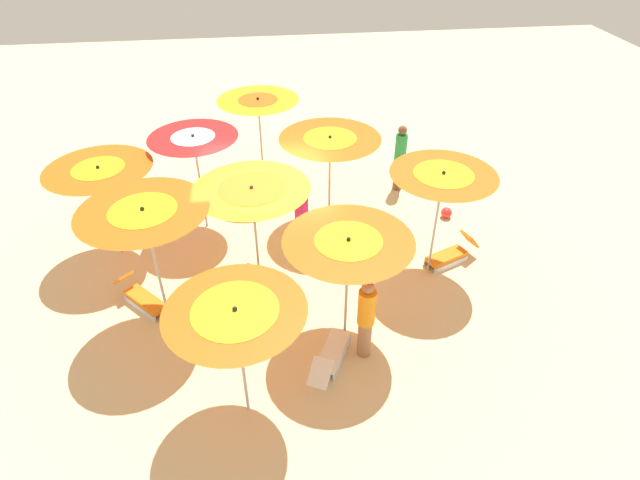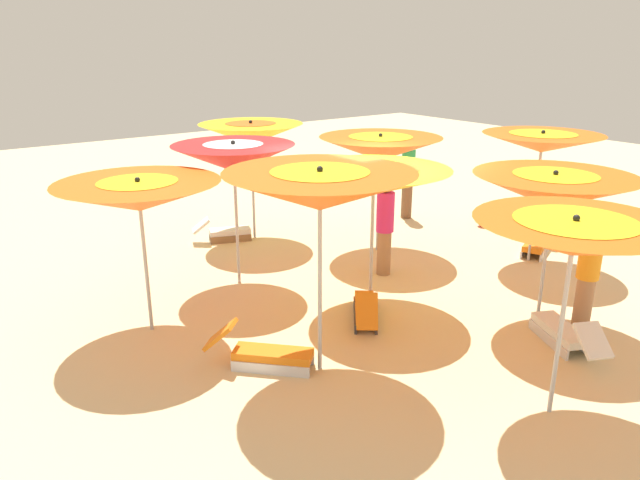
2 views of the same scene
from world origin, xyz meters
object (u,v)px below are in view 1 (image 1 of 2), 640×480
beach_umbrella_8 (236,319)px  beach_ball (447,213)px  beach_umbrella_5 (145,221)px  lounger_4 (242,174)px  beachgoer_1 (302,216)px  beach_umbrella_2 (101,176)px  beach_umbrella_3 (330,147)px  beach_umbrella_0 (259,107)px  beachgoer_2 (400,157)px  beach_umbrella_1 (194,146)px  lounger_1 (331,355)px  beachgoer_0 (366,318)px  beach_umbrella_7 (348,251)px  lounger_0 (450,254)px  lounger_3 (235,282)px  beach_umbrella_6 (443,181)px  lounger_2 (142,297)px

beach_umbrella_8 → beach_ball: beach_umbrella_8 is taller
beach_ball → beach_umbrella_5: bearing=-157.4°
lounger_4 → beachgoer_1: (1.34, -3.26, 0.67)m
beach_umbrella_2 → beach_umbrella_3: (4.79, 0.64, 0.05)m
beach_umbrella_0 → beachgoer_2: size_ratio=1.33×
beach_umbrella_1 → lounger_1: 5.45m
beach_umbrella_0 → beachgoer_0: beach_umbrella_0 is taller
beach_umbrella_7 → lounger_0: size_ratio=1.71×
lounger_0 → lounger_4: lounger_0 is taller
beach_umbrella_3 → lounger_0: beach_umbrella_3 is taller
beachgoer_0 → beach_ball: size_ratio=6.24×
lounger_3 → beachgoer_1: bearing=-11.2°
beach_umbrella_6 → lounger_1: beach_umbrella_6 is taller
beach_umbrella_1 → beachgoer_2: (4.96, 1.11, -1.16)m
beach_umbrella_3 → beach_umbrella_5: (-3.52, -2.89, 0.28)m
beach_umbrella_1 → beach_umbrella_5: bearing=-100.6°
beach_umbrella_7 → beach_umbrella_8: beach_umbrella_8 is taller
beach_umbrella_3 → beach_umbrella_5: 4.56m
lounger_4 → beachgoer_1: bearing=-46.7°
beachgoer_1 → beachgoer_2: 3.58m
beachgoer_2 → beachgoer_1: bearing=-149.5°
beachgoer_2 → beachgoer_0: bearing=-118.9°
beach_umbrella_1 → beach_umbrella_5: 3.11m
beachgoer_2 → beach_umbrella_3: bearing=-156.7°
beach_umbrella_2 → beach_umbrella_5: size_ratio=0.86×
lounger_2 → beach_ball: bearing=64.1°
beach_umbrella_0 → lounger_3: size_ratio=1.94×
beach_ball → beach_umbrella_0: bearing=152.0°
lounger_3 → beach_umbrella_6: bearing=-49.1°
beachgoer_2 → beach_umbrella_5: bearing=-152.0°
beachgoer_1 → beach_umbrella_5: bearing=-54.9°
beach_umbrella_6 → beach_umbrella_7: bearing=-142.3°
lounger_4 → beachgoer_0: beachgoer_0 is taller
beach_umbrella_2 → beach_umbrella_8: (2.76, -4.47, 0.07)m
beach_umbrella_1 → beach_umbrella_3: (2.95, -0.16, -0.13)m
lounger_4 → beachgoer_1: beachgoer_1 is taller
beach_umbrella_6 → beachgoer_1: size_ratio=1.44×
beach_umbrella_0 → lounger_3: bearing=-99.6°
beach_umbrella_2 → beachgoer_1: bearing=-5.2°
beachgoer_2 → beach_umbrella_2: bearing=-173.2°
lounger_0 → lounger_1: (-2.97, -2.45, -0.01)m
beach_umbrella_3 → beach_umbrella_5: bearing=-140.6°
beach_umbrella_2 → beach_umbrella_3: beach_umbrella_3 is taller
beach_umbrella_6 → beachgoer_1: beach_umbrella_6 is taller
lounger_1 → beach_ball: (3.46, 4.14, -0.06)m
lounger_3 → beach_umbrella_0: bearing=29.1°
lounger_1 → beach_umbrella_5: bearing=89.8°
beach_umbrella_5 → beachgoer_0: (3.54, -1.34, -1.38)m
beach_umbrella_2 → beachgoer_0: 6.09m
beach_umbrella_5 → beach_umbrella_0: bearing=68.0°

